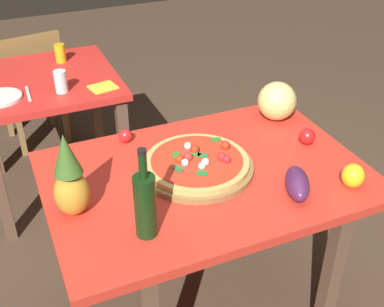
{
  "coord_description": "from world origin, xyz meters",
  "views": [
    {
      "loc": [
        -0.7,
        -1.49,
        1.93
      ],
      "look_at": [
        -0.03,
        0.08,
        0.83
      ],
      "focal_mm": 46.28,
      "sensor_mm": 36.0,
      "label": 1
    }
  ],
  "objects_px": {
    "eggplant": "(297,183)",
    "napkin_folded": "(103,87)",
    "dinner_plate": "(0,98)",
    "dining_chair": "(32,83)",
    "pizza": "(197,161)",
    "drinking_glass_juice": "(60,53)",
    "pizza_board": "(197,167)",
    "display_table": "(206,191)",
    "tomato_by_bottle": "(307,136)",
    "wine_bottle": "(145,204)",
    "pineapple_left": "(70,180)",
    "knife_utensil": "(28,94)",
    "melon": "(277,101)",
    "tomato_at_corner": "(125,136)",
    "drinking_glass_water": "(61,82)",
    "background_table": "(46,99)",
    "bell_pepper": "(353,176)"
  },
  "relations": [
    {
      "from": "eggplant",
      "to": "napkin_folded",
      "type": "distance_m",
      "value": 1.29
    },
    {
      "from": "dinner_plate",
      "to": "dining_chair",
      "type": "bearing_deg",
      "value": 74.37
    },
    {
      "from": "napkin_folded",
      "to": "pizza",
      "type": "bearing_deg",
      "value": -80.37
    },
    {
      "from": "drinking_glass_juice",
      "to": "pizza_board",
      "type": "bearing_deg",
      "value": -78.15
    },
    {
      "from": "dinner_plate",
      "to": "napkin_folded",
      "type": "bearing_deg",
      "value": -8.43
    },
    {
      "from": "display_table",
      "to": "napkin_folded",
      "type": "height_order",
      "value": "napkin_folded"
    },
    {
      "from": "tomato_by_bottle",
      "to": "pizza_board",
      "type": "bearing_deg",
      "value": 179.56
    },
    {
      "from": "dining_chair",
      "to": "wine_bottle",
      "type": "relative_size",
      "value": 2.48
    },
    {
      "from": "tomato_by_bottle",
      "to": "dinner_plate",
      "type": "height_order",
      "value": "tomato_by_bottle"
    },
    {
      "from": "pineapple_left",
      "to": "knife_utensil",
      "type": "xyz_separation_m",
      "value": [
        -0.02,
        1.07,
        -0.14
      ]
    },
    {
      "from": "pineapple_left",
      "to": "eggplant",
      "type": "xyz_separation_m",
      "value": [
        0.8,
        -0.22,
        -0.1
      ]
    },
    {
      "from": "pineapple_left",
      "to": "pizza",
      "type": "bearing_deg",
      "value": 8.0
    },
    {
      "from": "melon",
      "to": "tomato_at_corner",
      "type": "xyz_separation_m",
      "value": [
        -0.73,
        0.08,
        -0.06
      ]
    },
    {
      "from": "pizza_board",
      "to": "eggplant",
      "type": "xyz_separation_m",
      "value": [
        0.29,
        -0.29,
        0.03
      ]
    },
    {
      "from": "eggplant",
      "to": "napkin_folded",
      "type": "bearing_deg",
      "value": 109.94
    },
    {
      "from": "eggplant",
      "to": "tomato_at_corner",
      "type": "bearing_deg",
      "value": 128.13
    },
    {
      "from": "pizza_board",
      "to": "drinking_glass_water",
      "type": "relative_size",
      "value": 3.88
    },
    {
      "from": "pizza",
      "to": "drinking_glass_water",
      "type": "xyz_separation_m",
      "value": [
        -0.37,
        0.95,
        0.02
      ]
    },
    {
      "from": "melon",
      "to": "napkin_folded",
      "type": "relative_size",
      "value": 1.32
    },
    {
      "from": "dining_chair",
      "to": "dinner_plate",
      "type": "height_order",
      "value": "dining_chair"
    },
    {
      "from": "melon",
      "to": "tomato_by_bottle",
      "type": "xyz_separation_m",
      "value": [
        0.0,
        -0.26,
        -0.06
      ]
    },
    {
      "from": "pineapple_left",
      "to": "knife_utensil",
      "type": "distance_m",
      "value": 1.08
    },
    {
      "from": "tomato_by_bottle",
      "to": "drinking_glass_water",
      "type": "bearing_deg",
      "value": 133.05
    },
    {
      "from": "display_table",
      "to": "background_table",
      "type": "xyz_separation_m",
      "value": [
        -0.46,
        1.21,
        -0.04
      ]
    },
    {
      "from": "pineapple_left",
      "to": "drinking_glass_water",
      "type": "distance_m",
      "value": 1.04
    },
    {
      "from": "dining_chair",
      "to": "pizza",
      "type": "bearing_deg",
      "value": 94.14
    },
    {
      "from": "pineapple_left",
      "to": "tomato_at_corner",
      "type": "relative_size",
      "value": 5.4
    },
    {
      "from": "background_table",
      "to": "eggplant",
      "type": "xyz_separation_m",
      "value": [
        0.72,
        -1.47,
        0.18
      ]
    },
    {
      "from": "background_table",
      "to": "dinner_plate",
      "type": "bearing_deg",
      "value": -142.99
    },
    {
      "from": "pineapple_left",
      "to": "bell_pepper",
      "type": "bearing_deg",
      "value": -14.37
    },
    {
      "from": "pineapple_left",
      "to": "drinking_glass_juice",
      "type": "distance_m",
      "value": 1.47
    },
    {
      "from": "bell_pepper",
      "to": "tomato_by_bottle",
      "type": "height_order",
      "value": "bell_pepper"
    },
    {
      "from": "background_table",
      "to": "pizza",
      "type": "height_order",
      "value": "pizza"
    },
    {
      "from": "background_table",
      "to": "melon",
      "type": "height_order",
      "value": "melon"
    },
    {
      "from": "dining_chair",
      "to": "knife_utensil",
      "type": "distance_m",
      "value": 0.87
    },
    {
      "from": "dining_chair",
      "to": "tomato_by_bottle",
      "type": "bearing_deg",
      "value": 108.51
    },
    {
      "from": "napkin_folded",
      "to": "dining_chair",
      "type": "bearing_deg",
      "value": 108.62
    },
    {
      "from": "pineapple_left",
      "to": "napkin_folded",
      "type": "height_order",
      "value": "pineapple_left"
    },
    {
      "from": "pizza_board",
      "to": "napkin_folded",
      "type": "height_order",
      "value": "pizza_board"
    },
    {
      "from": "dining_chair",
      "to": "tomato_at_corner",
      "type": "bearing_deg",
      "value": 89.58
    },
    {
      "from": "drinking_glass_juice",
      "to": "drinking_glass_water",
      "type": "xyz_separation_m",
      "value": [
        -0.08,
        -0.42,
        0.0
      ]
    },
    {
      "from": "background_table",
      "to": "dinner_plate",
      "type": "height_order",
      "value": "dinner_plate"
    },
    {
      "from": "dining_chair",
      "to": "drinking_glass_water",
      "type": "bearing_deg",
      "value": 85.78
    },
    {
      "from": "display_table",
      "to": "drinking_glass_water",
      "type": "bearing_deg",
      "value": 111.57
    },
    {
      "from": "eggplant",
      "to": "napkin_folded",
      "type": "relative_size",
      "value": 1.43
    },
    {
      "from": "pizza",
      "to": "wine_bottle",
      "type": "relative_size",
      "value": 1.24
    },
    {
      "from": "background_table",
      "to": "tomato_by_bottle",
      "type": "bearing_deg",
      "value": -50.76
    },
    {
      "from": "melon",
      "to": "dinner_plate",
      "type": "bearing_deg",
      "value": 148.27
    },
    {
      "from": "dining_chair",
      "to": "knife_utensil",
      "type": "xyz_separation_m",
      "value": [
        -0.09,
        -0.81,
        0.3
      ]
    },
    {
      "from": "eggplant",
      "to": "napkin_folded",
      "type": "height_order",
      "value": "eggplant"
    }
  ]
}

